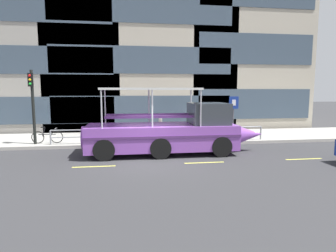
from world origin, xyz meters
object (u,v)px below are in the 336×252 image
Objects in this scene: parking_sign at (233,110)px; pedestrian_mid_left at (160,124)px; traffic_light_pole at (32,100)px; duck_tour_boat at (172,132)px; pedestrian_near_bow at (201,124)px; leaned_bicycle at (47,137)px.

pedestrian_mid_left is at bearing 172.32° from parking_sign.
traffic_light_pole reaches higher than duck_tour_boat.
pedestrian_near_bow is 1.03× the size of pedestrian_mid_left.
parking_sign reaches higher than pedestrian_near_bow.
leaned_bicycle is (-11.12, 0.01, -1.42)m from parking_sign.
parking_sign is at bearing -7.71° from pedestrian_near_bow.
pedestrian_near_bow reaches higher than leaned_bicycle.
traffic_light_pole is at bearing -178.98° from parking_sign.
parking_sign reaches higher than leaned_bicycle.
traffic_light_pole is 2.60× the size of pedestrian_near_bow.
leaned_bicycle is at bearing 19.49° from traffic_light_pole.
parking_sign is 4.63m from pedestrian_mid_left.
pedestrian_mid_left is at bearing 5.15° from leaned_bicycle.
leaned_bicycle is at bearing -174.85° from pedestrian_mid_left.
parking_sign is 1.71× the size of pedestrian_mid_left.
traffic_light_pole reaches higher than leaned_bicycle.
duck_tour_boat reaches higher than pedestrian_mid_left.
traffic_light_pole is 9.88m from pedestrian_near_bow.
leaned_bicycle is 6.66m from pedestrian_mid_left.
pedestrian_near_bow reaches higher than pedestrian_mid_left.
parking_sign is at bearing 33.13° from duck_tour_boat.
pedestrian_mid_left is at bearing 6.43° from traffic_light_pole.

